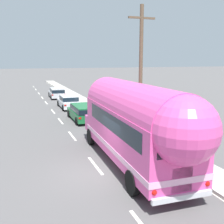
{
  "coord_description": "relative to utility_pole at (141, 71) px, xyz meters",
  "views": [
    {
      "loc": [
        -3.56,
        -11.38,
        5.2
      ],
      "look_at": [
        1.99,
        4.0,
        2.02
      ],
      "focal_mm": 43.73,
      "sensor_mm": 36.0,
      "label": 1
    }
  ],
  "objects": [
    {
      "name": "painted_bus",
      "position": [
        -2.39,
        -4.57,
        -2.12
      ],
      "size": [
        2.81,
        11.27,
        4.12
      ],
      "color": "#EA4C9E",
      "rests_on": "ground"
    },
    {
      "name": "car_third",
      "position": [
        -2.29,
        21.0,
        -3.63
      ],
      "size": [
        2.01,
        4.32,
        1.37
      ],
      "color": "silver",
      "rests_on": "ground"
    },
    {
      "name": "sidewalk_slab",
      "position": [
        0.34,
        5.45,
        -4.35
      ],
      "size": [
        1.84,
        90.0,
        0.15
      ],
      "primitive_type": "cube",
      "color": "#ADA89E",
      "rests_on": "ground"
    },
    {
      "name": "utility_pole",
      "position": [
        0.0,
        0.0,
        0.0
      ],
      "size": [
        1.8,
        0.24,
        8.5
      ],
      "color": "brown",
      "rests_on": "ground"
    },
    {
      "name": "car_second",
      "position": [
        -2.23,
        12.94,
        -3.68
      ],
      "size": [
        1.95,
        4.58,
        1.37
      ],
      "color": "white",
      "rests_on": "ground"
    },
    {
      "name": "car_lead",
      "position": [
        -2.23,
        6.4,
        -3.63
      ],
      "size": [
        2.01,
        4.65,
        1.37
      ],
      "color": "#196633",
      "rests_on": "ground"
    },
    {
      "name": "ground_plane",
      "position": [
        -4.14,
        -4.55,
        -4.42
      ],
      "size": [
        300.0,
        300.0,
        0.0
      ],
      "primitive_type": "plane",
      "color": "#565454"
    },
    {
      "name": "lane_markings",
      "position": [
        -1.63,
        8.04,
        -4.42
      ],
      "size": [
        3.69,
        80.0,
        0.01
      ],
      "color": "silver",
      "rests_on": "ground"
    }
  ]
}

